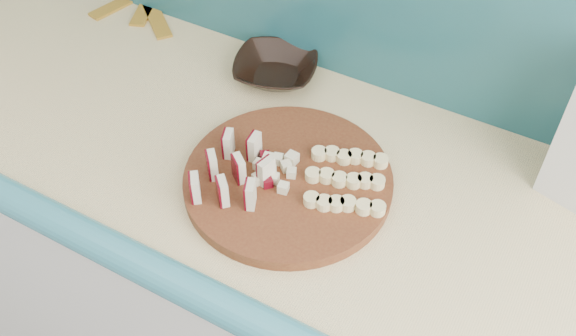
% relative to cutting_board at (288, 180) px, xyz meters
% --- Properties ---
extents(kitchen_counter, '(2.20, 0.63, 0.91)m').
position_rel_cutting_board_xyz_m(kitchen_counter, '(-0.20, 0.04, -0.46)').
color(kitchen_counter, white).
rests_on(kitchen_counter, ground).
extents(cutting_board, '(0.46, 0.46, 0.02)m').
position_rel_cutting_board_xyz_m(cutting_board, '(0.00, 0.00, 0.00)').
color(cutting_board, '#491D0F').
rests_on(cutting_board, kitchen_counter).
extents(apple_wedges, '(0.12, 0.16, 0.05)m').
position_rel_cutting_board_xyz_m(apple_wedges, '(-0.07, -0.05, 0.04)').
color(apple_wedges, beige).
rests_on(apple_wedges, cutting_board).
extents(apple_chunks, '(0.05, 0.06, 0.02)m').
position_rel_cutting_board_xyz_m(apple_chunks, '(-0.02, -0.01, 0.02)').
color(apple_chunks, beige).
rests_on(apple_chunks, cutting_board).
extents(banana_slices, '(0.17, 0.17, 0.02)m').
position_rel_cutting_board_xyz_m(banana_slices, '(0.09, 0.03, 0.02)').
color(banana_slices, beige).
rests_on(banana_slices, cutting_board).
extents(brown_bowl, '(0.21, 0.21, 0.04)m').
position_rel_cutting_board_xyz_m(brown_bowl, '(-0.17, 0.25, 0.01)').
color(brown_bowl, black).
rests_on(brown_bowl, kitchen_counter).
extents(banana_peel, '(0.22, 0.18, 0.01)m').
position_rel_cutting_board_xyz_m(banana_peel, '(-0.56, 0.31, -0.01)').
color(banana_peel, '#BC8B24').
rests_on(banana_peel, kitchen_counter).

